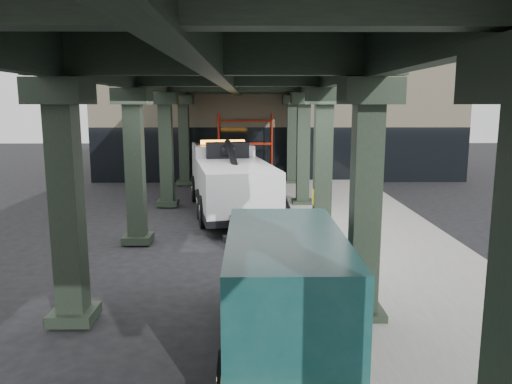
{
  "coord_description": "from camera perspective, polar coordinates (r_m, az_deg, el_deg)",
  "views": [
    {
      "loc": [
        0.28,
        -13.83,
        4.5
      ],
      "look_at": [
        0.46,
        2.08,
        1.7
      ],
      "focal_mm": 35.0,
      "sensor_mm": 36.0,
      "label": 1
    }
  ],
  "objects": [
    {
      "name": "lane_stripe",
      "position": [
        16.52,
        4.32,
        -5.83
      ],
      "size": [
        0.12,
        38.0,
        0.01
      ],
      "primitive_type": "cube",
      "color": "silver",
      "rests_on": "ground"
    },
    {
      "name": "building",
      "position": [
        33.88,
        2.28,
        9.13
      ],
      "size": [
        22.0,
        10.0,
        8.0
      ],
      "primitive_type": "cube",
      "color": "#C6B793",
      "rests_on": "ground"
    },
    {
      "name": "tow_truck",
      "position": [
        20.91,
        -3.15,
        1.7
      ],
      "size": [
        4.02,
        9.6,
        3.06
      ],
      "rotation": [
        0.0,
        0.0,
        0.17
      ],
      "color": "black",
      "rests_on": "ground"
    },
    {
      "name": "ground",
      "position": [
        14.55,
        -1.74,
        -8.04
      ],
      "size": [
        90.0,
        90.0,
        0.0
      ],
      "primitive_type": "plane",
      "color": "black",
      "rests_on": "ground"
    },
    {
      "name": "viaduct",
      "position": [
        15.88,
        -3.2,
        13.43
      ],
      "size": [
        7.4,
        32.0,
        6.4
      ],
      "color": "black",
      "rests_on": "ground"
    },
    {
      "name": "towed_van",
      "position": [
        9.38,
        3.21,
        -10.54
      ],
      "size": [
        2.26,
        5.58,
        2.26
      ],
      "rotation": [
        0.0,
        0.0,
        0.0
      ],
      "color": "#124242",
      "rests_on": "ground"
    },
    {
      "name": "scaffolding",
      "position": [
        28.58,
        -1.22,
        5.18
      ],
      "size": [
        3.08,
        0.88,
        4.0
      ],
      "color": "#B8230E",
      "rests_on": "ground"
    },
    {
      "name": "sidewalk",
      "position": [
        16.97,
        13.83,
        -5.43
      ],
      "size": [
        5.0,
        40.0,
        0.15
      ],
      "primitive_type": "cube",
      "color": "gray",
      "rests_on": "ground"
    }
  ]
}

